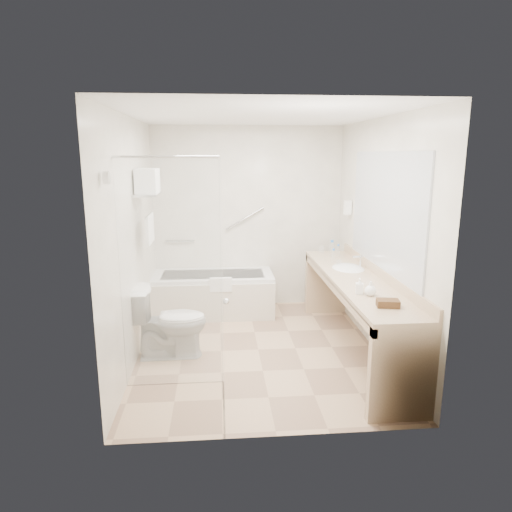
{
  "coord_description": "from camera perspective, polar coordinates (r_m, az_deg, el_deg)",
  "views": [
    {
      "loc": [
        -0.42,
        -4.7,
        2.12
      ],
      "look_at": [
        0.0,
        0.3,
        1.0
      ],
      "focal_mm": 32.0,
      "sensor_mm": 36.0,
      "label": 1
    }
  ],
  "objects": [
    {
      "name": "sink",
      "position": [
        5.32,
        11.44,
        -1.8
      ],
      "size": [
        0.4,
        0.52,
        0.14
      ],
      "primitive_type": "ellipsoid",
      "color": "white",
      "rests_on": "vanity_counter"
    },
    {
      "name": "faucet",
      "position": [
        5.34,
        12.98,
        -0.61
      ],
      "size": [
        0.03,
        0.03,
        0.14
      ],
      "primitive_type": "cylinder",
      "color": "silver",
      "rests_on": "vanity_counter"
    },
    {
      "name": "hairdryer_unit",
      "position": [
        6.02,
        11.38,
        5.96
      ],
      "size": [
        0.08,
        0.1,
        0.18
      ],
      "primitive_type": "cube",
      "color": "white",
      "rests_on": "wall_right"
    },
    {
      "name": "towel_shelf",
      "position": [
        5.11,
        -13.36,
        8.14
      ],
      "size": [
        0.24,
        0.55,
        0.81
      ],
      "color": "silver",
      "rests_on": "wall_left"
    },
    {
      "name": "ceiling",
      "position": [
        4.73,
        0.32,
        17.19
      ],
      "size": [
        2.6,
        3.2,
        0.1
      ],
      "primitive_type": "cube",
      "color": "white",
      "rests_on": "wall_back"
    },
    {
      "name": "bathtub",
      "position": [
        6.22,
        -5.34,
        -4.72
      ],
      "size": [
        1.6,
        0.73,
        0.59
      ],
      "color": "white",
      "rests_on": "floor"
    },
    {
      "name": "wall_left",
      "position": [
        4.86,
        -15.17,
        1.82
      ],
      "size": [
        0.1,
        3.2,
        2.5
      ],
      "primitive_type": "cube",
      "color": "silver",
      "rests_on": "ground"
    },
    {
      "name": "drinking_glass_near",
      "position": [
        6.07,
        8.17,
        0.83
      ],
      "size": [
        0.08,
        0.08,
        0.09
      ],
      "primitive_type": "cylinder",
      "rotation": [
        0.0,
        0.0,
        -0.14
      ],
      "color": "silver",
      "rests_on": "vanity_counter"
    },
    {
      "name": "water_bottle_right",
      "position": [
        5.84,
        10.23,
        0.59
      ],
      "size": [
        0.05,
        0.05,
        0.17
      ],
      "rotation": [
        0.0,
        0.0,
        -0.32
      ],
      "color": "silver",
      "rests_on": "vanity_counter"
    },
    {
      "name": "soap_bottle_b",
      "position": [
        4.33,
        14.12,
        -4.15
      ],
      "size": [
        0.15,
        0.16,
        0.1
      ],
      "primitive_type": "imported",
      "rotation": [
        0.0,
        0.0,
        -0.43
      ],
      "color": "white",
      "rests_on": "vanity_counter"
    },
    {
      "name": "vanity_counter",
      "position": [
        5.0,
        12.28,
        -4.94
      ],
      "size": [
        0.55,
        2.7,
        0.95
      ],
      "color": "tan",
      "rests_on": "floor"
    },
    {
      "name": "wall_back",
      "position": [
        6.37,
        -0.99,
        4.75
      ],
      "size": [
        2.6,
        0.1,
        2.5
      ],
      "primitive_type": "cube",
      "color": "silver",
      "rests_on": "ground"
    },
    {
      "name": "soap_bottle_a",
      "position": [
        4.36,
        12.78,
        -4.19
      ],
      "size": [
        0.1,
        0.16,
        0.07
      ],
      "primitive_type": "imported",
      "rotation": [
        0.0,
        0.0,
        -0.24
      ],
      "color": "white",
      "rests_on": "vanity_counter"
    },
    {
      "name": "grab_bar_long",
      "position": [
        6.33,
        -1.42,
        4.69
      ],
      "size": [
        0.53,
        0.03,
        0.33
      ],
      "primitive_type": "cylinder",
      "rotation": [
        0.0,
        1.05,
        0.0
      ],
      "color": "silver",
      "rests_on": "wall_back"
    },
    {
      "name": "grab_bar_short",
      "position": [
        6.39,
        -9.49,
        1.87
      ],
      "size": [
        0.4,
        0.03,
        0.03
      ],
      "primitive_type": "cylinder",
      "rotation": [
        0.0,
        1.57,
        0.0
      ],
      "color": "silver",
      "rests_on": "wall_back"
    },
    {
      "name": "water_bottle_left",
      "position": [
        5.85,
        9.47,
        0.86
      ],
      "size": [
        0.07,
        0.07,
        0.21
      ],
      "rotation": [
        0.0,
        0.0,
        0.38
      ],
      "color": "silver",
      "rests_on": "vanity_counter"
    },
    {
      "name": "water_bottle_mid",
      "position": [
        5.55,
        9.65,
        -0.01
      ],
      "size": [
        0.05,
        0.05,
        0.17
      ],
      "rotation": [
        0.0,
        0.0,
        0.16
      ],
      "color": "silver",
      "rests_on": "vanity_counter"
    },
    {
      "name": "drinking_glass_far",
      "position": [
        5.34,
        10.29,
        -0.92
      ],
      "size": [
        0.08,
        0.08,
        0.08
      ],
      "primitive_type": "cylinder",
      "rotation": [
        0.0,
        0.0,
        -0.35
      ],
      "color": "silver",
      "rests_on": "vanity_counter"
    },
    {
      "name": "shower_enclosure",
      "position": [
        3.92,
        -7.71,
        -3.14
      ],
      "size": [
        0.96,
        0.91,
        2.11
      ],
      "color": "silver",
      "rests_on": "floor"
    },
    {
      "name": "mirror",
      "position": [
        4.89,
        15.77,
        5.42
      ],
      "size": [
        0.02,
        2.0,
        1.2
      ],
      "primitive_type": "cube",
      "color": "#B7BCC4",
      "rests_on": "wall_right"
    },
    {
      "name": "toilet",
      "position": [
        4.98,
        -10.71,
        -8.08
      ],
      "size": [
        0.79,
        0.46,
        0.76
      ],
      "primitive_type": "imported",
      "rotation": [
        0.0,
        0.0,
        1.6
      ],
      "color": "white",
      "rests_on": "floor"
    },
    {
      "name": "amenity_basket",
      "position": [
        4.06,
        16.16,
        -5.69
      ],
      "size": [
        0.21,
        0.16,
        0.06
      ],
      "primitive_type": "cube",
      "rotation": [
        0.0,
        0.0,
        -0.19
      ],
      "color": "#4F351C",
      "rests_on": "vanity_counter"
    },
    {
      "name": "wall_right",
      "position": [
        5.08,
        15.09,
        2.29
      ],
      "size": [
        0.1,
        3.2,
        2.5
      ],
      "primitive_type": "cube",
      "color": "silver",
      "rests_on": "ground"
    },
    {
      "name": "wall_front",
      "position": [
        3.24,
        2.83,
        -3.0
      ],
      "size": [
        2.6,
        0.1,
        2.5
      ],
      "primitive_type": "cube",
      "color": "silver",
      "rests_on": "ground"
    },
    {
      "name": "floor",
      "position": [
        5.17,
        0.29,
        -11.61
      ],
      "size": [
        3.2,
        3.2,
        0.0
      ],
      "primitive_type": "plane",
      "color": "tan",
      "rests_on": "ground"
    }
  ]
}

